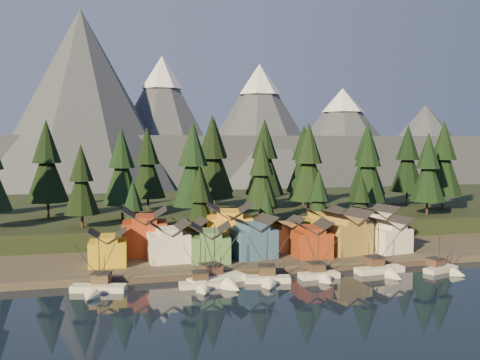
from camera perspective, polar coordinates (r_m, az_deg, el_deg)
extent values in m
plane|color=black|center=(98.22, 6.86, -12.04)|extent=(500.00, 500.00, 0.00)
cube|color=#3C372C|center=(135.11, 0.78, -7.19)|extent=(400.00, 50.00, 1.50)
cube|color=black|center=(182.89, -3.21, -3.48)|extent=(420.00, 100.00, 6.00)
cube|color=#4E4037|center=(113.14, 3.85, -9.58)|extent=(80.00, 4.00, 1.00)
cube|color=#4D5463|center=(330.06, -8.08, 2.00)|extent=(560.00, 160.00, 30.00)
cone|color=#4D5463|center=(268.91, -16.48, 7.77)|extent=(100.00, 100.00, 90.00)
cone|color=#4D5463|center=(287.66, -8.26, 5.86)|extent=(80.00, 80.00, 72.00)
cone|color=white|center=(289.77, -8.32, 11.28)|extent=(22.40, 22.40, 17.28)
cone|color=#4D5463|center=(285.25, 2.08, 5.51)|extent=(84.00, 84.00, 68.00)
cone|color=white|center=(287.01, 2.09, 10.68)|extent=(23.52, 23.52, 16.32)
cone|color=#4D5463|center=(319.43, 10.83, 4.40)|extent=(92.00, 92.00, 58.00)
cone|color=white|center=(320.30, 10.88, 8.35)|extent=(25.76, 25.76, 13.92)
cone|color=#4D5463|center=(355.51, 19.11, 3.57)|extent=(88.00, 88.00, 50.00)
cube|color=silver|center=(102.84, -14.84, -11.21)|extent=(10.33, 5.56, 1.60)
cone|color=silver|center=(97.85, -15.76, -12.02)|extent=(3.80, 4.06, 3.00)
cube|color=black|center=(103.00, -14.83, -11.53)|extent=(10.57, 5.67, 0.35)
cube|color=#4F3E2A|center=(104.12, -14.57, -10.13)|extent=(3.89, 3.75, 1.80)
cube|color=#272525|center=(103.88, -14.58, -9.59)|extent=(4.14, 4.00, 0.20)
cylinder|color=black|center=(102.15, -14.80, -8.28)|extent=(0.18, 0.18, 9.00)
cylinder|color=black|center=(105.70, -14.27, -9.12)|extent=(0.14, 0.14, 4.40)
cube|color=beige|center=(102.16, -4.17, -11.20)|extent=(8.35, 3.14, 1.45)
cone|color=beige|center=(97.85, -3.85, -11.89)|extent=(2.86, 2.94, 2.72)
cube|color=black|center=(102.31, -4.17, -11.49)|extent=(8.55, 3.20, 0.32)
cube|color=#423023|center=(103.24, -4.28, -10.23)|extent=(3.04, 2.87, 1.63)
cube|color=#272525|center=(103.02, -4.28, -9.74)|extent=(3.23, 3.06, 0.18)
cylinder|color=black|center=(101.49, -4.22, -8.53)|extent=(0.16, 0.16, 8.16)
cylinder|color=black|center=(104.58, -4.39, -9.32)|extent=(0.13, 0.13, 3.99)
cube|color=white|center=(105.34, -2.52, -10.68)|extent=(11.89, 6.86, 1.78)
cone|color=white|center=(100.16, -0.67, -11.46)|extent=(4.42, 4.77, 3.33)
cube|color=black|center=(105.51, -2.52, -11.03)|extent=(12.17, 7.00, 0.39)
cube|color=brown|center=(106.67, -3.10, -9.53)|extent=(4.44, 4.30, 2.00)
cube|color=#272525|center=(106.41, -3.10, -8.95)|extent=(4.72, 4.58, 0.22)
cylinder|color=black|center=(104.58, -2.73, -7.50)|extent=(0.20, 0.20, 9.99)
cylinder|color=black|center=(108.32, -3.73, -8.48)|extent=(0.16, 0.16, 4.88)
cube|color=silver|center=(105.78, 2.94, -10.63)|extent=(9.28, 4.82, 1.59)
cone|color=silver|center=(101.11, 3.16, -11.34)|extent=(3.57, 3.59, 2.99)
cube|color=black|center=(105.94, 2.94, -10.95)|extent=(9.50, 4.92, 0.35)
cube|color=#433524|center=(106.96, 2.88, -9.61)|extent=(3.76, 3.61, 1.79)
cube|color=#272525|center=(106.73, 2.88, -9.09)|extent=(3.99, 3.84, 0.20)
cylinder|color=black|center=(105.09, 2.93, -7.80)|extent=(0.18, 0.18, 8.97)
cylinder|color=black|center=(108.42, 2.81, -8.67)|extent=(0.14, 0.14, 4.39)
cube|color=silver|center=(109.79, 8.42, -10.13)|extent=(8.11, 3.07, 1.54)
cone|color=silver|center=(105.90, 9.39, -10.68)|extent=(2.94, 2.81, 2.88)
cube|color=black|center=(109.93, 8.41, -10.42)|extent=(8.31, 3.12, 0.34)
cube|color=#493527|center=(110.74, 8.11, -9.21)|extent=(3.14, 2.95, 1.73)
cube|color=#272525|center=(110.53, 8.12, -8.72)|extent=(3.34, 3.15, 0.19)
cylinder|color=black|center=(109.10, 8.34, -7.50)|extent=(0.17, 0.17, 8.65)
cylinder|color=black|center=(111.94, 7.78, -8.35)|extent=(0.13, 0.13, 4.23)
cube|color=silver|center=(116.58, 14.65, -9.36)|extent=(10.71, 4.03, 1.63)
cone|color=silver|center=(112.01, 16.32, -9.95)|extent=(3.39, 3.85, 3.06)
cube|color=black|center=(116.73, 14.65, -9.66)|extent=(10.97, 4.11, 0.36)
cube|color=#4D3629|center=(117.78, 14.14, -8.43)|extent=(3.54, 3.36, 1.84)
cube|color=#272525|center=(117.56, 14.15, -7.94)|extent=(3.76, 3.58, 0.20)
cylinder|color=black|center=(115.98, 14.52, -6.72)|extent=(0.18, 0.18, 9.19)
cylinder|color=black|center=(119.25, 13.57, -7.56)|extent=(0.14, 0.14, 4.49)
cube|color=beige|center=(121.17, 20.62, -9.00)|extent=(8.49, 5.12, 1.42)
cone|color=beige|center=(118.68, 22.36, -9.33)|extent=(3.40, 3.46, 2.66)
cube|color=black|center=(121.29, 20.62, -9.25)|extent=(8.69, 5.23, 0.31)
cube|color=#50362A|center=(121.73, 20.08, -8.27)|extent=(3.54, 3.43, 1.59)
cube|color=#272525|center=(121.55, 20.09, -7.86)|extent=(3.77, 3.66, 0.18)
cylinder|color=black|center=(120.51, 20.49, -6.81)|extent=(0.16, 0.16, 7.97)
cylinder|color=black|center=(122.47, 19.46, -7.58)|extent=(0.12, 0.12, 3.90)
cube|color=gold|center=(115.44, -13.92, -7.58)|extent=(7.89, 6.99, 5.21)
cube|color=gold|center=(114.85, -13.95, -6.05)|extent=(4.47, 6.69, 1.07)
cube|color=silver|center=(116.85, -7.62, -7.14)|extent=(8.81, 7.93, 6.06)
cube|color=silver|center=(116.20, -7.64, -5.39)|extent=(5.03, 7.56, 1.18)
cube|color=#467640|center=(116.31, -3.15, -7.29)|extent=(9.41, 8.94, 5.55)
cube|color=#467640|center=(115.69, -3.16, -5.66)|extent=(5.68, 8.22, 1.17)
cube|color=#375C82|center=(119.77, 1.34, -6.74)|extent=(10.22, 9.33, 6.40)
cube|color=#375C82|center=(119.11, 1.34, -4.93)|extent=(6.16, 8.53, 1.28)
cube|color=maroon|center=(121.86, 7.61, -6.77)|extent=(8.31, 8.31, 5.61)
cube|color=maroon|center=(121.27, 7.62, -5.22)|extent=(4.77, 7.94, 1.10)
cube|color=olive|center=(126.73, 11.26, -6.08)|extent=(11.04, 9.94, 6.97)
cube|color=olive|center=(126.06, 11.28, -4.23)|extent=(6.87, 8.80, 1.33)
cube|color=white|center=(130.52, 15.65, -6.17)|extent=(9.22, 8.40, 5.58)
cube|color=white|center=(129.97, 15.68, -4.72)|extent=(5.60, 7.62, 1.14)
cube|color=maroon|center=(123.86, -10.11, -6.14)|extent=(10.52, 9.51, 7.67)
cube|color=maroon|center=(123.14, -10.14, -4.07)|extent=(6.08, 8.99, 1.39)
cube|color=gold|center=(123.98, -5.33, -6.51)|extent=(7.85, 7.45, 5.84)
cube|color=gold|center=(123.39, -5.34, -4.96)|extent=(4.62, 6.98, 1.01)
cube|color=gold|center=(127.19, -1.13, -5.73)|extent=(12.21, 10.94, 8.00)
cube|color=gold|center=(126.46, -1.13, -3.61)|extent=(7.46, 9.85, 1.50)
cube|color=#9F6D38|center=(127.90, 4.81, -6.26)|extent=(8.27, 7.03, 5.46)
cube|color=#9F6D38|center=(127.34, 4.82, -4.82)|extent=(4.79, 6.60, 1.09)
cube|color=#B48F2E|center=(133.85, 8.76, -5.52)|extent=(9.29, 8.37, 6.90)
cube|color=#B48F2E|center=(133.23, 8.78, -3.80)|extent=(5.30, 7.99, 1.25)
cube|color=white|center=(137.27, 14.19, -5.32)|extent=(10.24, 9.83, 7.06)
cube|color=white|center=(136.65, 14.22, -3.61)|extent=(6.39, 8.83, 1.22)
cylinder|color=#332319|center=(158.09, -19.79, -2.96)|extent=(0.70, 0.70, 4.81)
cone|color=black|center=(157.18, -19.88, 0.81)|extent=(11.75, 11.75, 16.55)
cone|color=black|center=(156.95, -19.96, 3.92)|extent=(8.01, 8.01, 12.01)
cylinder|color=#332319|center=(137.65, -16.47, -4.17)|extent=(0.70, 0.70, 3.63)
cone|color=black|center=(136.75, -16.54, -0.90)|extent=(8.87, 8.87, 12.50)
cone|color=black|center=(136.35, -16.60, 1.80)|extent=(6.05, 6.05, 9.07)
cylinder|color=#332319|center=(149.38, -12.43, -3.29)|extent=(0.70, 0.70, 4.42)
cone|color=black|center=(148.46, -12.49, 0.38)|extent=(10.81, 10.81, 15.24)
cone|color=black|center=(148.15, -12.54, 3.42)|extent=(7.37, 7.37, 11.06)
cylinder|color=#332319|center=(164.63, -9.79, -2.55)|extent=(0.70, 0.70, 4.52)
cone|color=black|center=(163.79, -9.83, 0.85)|extent=(11.04, 11.04, 15.56)
cone|color=black|center=(163.52, -9.87, 3.67)|extent=(7.53, 7.53, 11.30)
cylinder|color=#332319|center=(141.09, -4.98, -3.59)|extent=(0.70, 0.70, 4.67)
cone|color=black|center=(140.08, -5.01, 0.51)|extent=(11.40, 11.40, 16.07)
cone|color=black|center=(139.79, -5.03, 3.90)|extent=(7.78, 7.78, 11.66)
cylinder|color=#332319|center=(157.09, -2.95, -2.71)|extent=(0.70, 0.70, 5.09)
cone|color=black|center=(156.15, -2.97, 1.31)|extent=(12.45, 12.45, 17.55)
cone|color=black|center=(155.96, -2.98, 4.64)|extent=(8.49, 8.49, 12.73)
cylinder|color=#332319|center=(143.10, 2.30, -3.63)|extent=(0.70, 0.70, 3.87)
cone|color=black|center=(142.20, 2.31, -0.29)|extent=(9.45, 9.45, 13.32)
cone|color=black|center=(141.83, 2.31, 2.48)|extent=(6.45, 6.45, 9.67)
cylinder|color=#332319|center=(168.12, 2.63, -2.27)|extent=(0.70, 0.70, 4.98)
cone|color=black|center=(167.25, 2.64, 1.40)|extent=(12.16, 12.16, 17.14)
cone|color=black|center=(167.05, 2.65, 4.43)|extent=(8.29, 8.29, 12.44)
cylinder|color=#332319|center=(154.73, 7.27, -2.92)|extent=(0.70, 0.70, 4.71)
cone|color=black|center=(153.81, 7.31, 0.86)|extent=(11.51, 11.51, 16.22)
cone|color=black|center=(153.56, 7.34, 3.98)|extent=(7.85, 7.85, 11.77)
cylinder|color=#332319|center=(180.77, 6.77, -1.89)|extent=(0.70, 0.70, 4.70)
cone|color=black|center=(179.98, 6.80, 1.34)|extent=(11.50, 11.50, 16.20)
cone|color=black|center=(179.76, 6.82, 4.00)|extent=(7.84, 7.84, 11.76)
cylinder|color=#332319|center=(156.78, 13.40, -2.95)|extent=(0.70, 0.70, 4.44)
cone|color=black|center=(155.89, 13.46, 0.56)|extent=(10.86, 10.86, 15.31)
cone|color=black|center=(155.61, 13.51, 3.47)|extent=(7.41, 7.41, 11.11)
cylinder|color=#332319|center=(174.52, 13.33, -2.17)|extent=(0.70, 0.70, 4.82)
cone|color=black|center=(173.70, 13.39, 1.25)|extent=(11.78, 11.78, 16.60)
cone|color=black|center=(173.49, 13.43, 4.08)|extent=(8.03, 8.03, 12.04)
cylinder|color=#332319|center=(164.13, 19.32, -2.80)|extent=(0.70, 0.70, 4.21)
cone|color=black|center=(163.31, 19.40, 0.38)|extent=(10.30, 10.30, 14.52)
cone|color=black|center=(163.02, 19.46, 3.01)|extent=(7.02, 7.02, 10.54)
cylinder|color=#332319|center=(188.52, 17.36, -1.80)|extent=(0.70, 0.70, 4.72)
cone|color=black|center=(187.76, 17.43, 1.31)|extent=(11.54, 11.54, 16.27)
cone|color=black|center=(187.55, 17.49, 3.87)|extent=(7.87, 7.87, 11.81)
cylinder|color=#332319|center=(174.43, -2.73, -2.02)|extent=(0.70, 0.70, 5.07)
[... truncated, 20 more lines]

